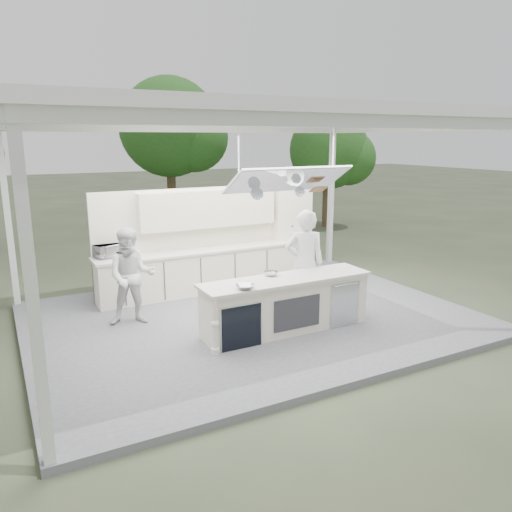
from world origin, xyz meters
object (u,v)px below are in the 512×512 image
back_counter (212,269)px  head_chef (304,263)px  demo_island (285,304)px  sous_chef (132,276)px

back_counter → head_chef: size_ratio=2.51×
head_chef → demo_island: bearing=57.7°
head_chef → back_counter: bearing=-46.3°
demo_island → head_chef: bearing=35.3°
demo_island → back_counter: 2.82m
demo_island → head_chef: size_ratio=1.53×
back_counter → head_chef: (0.90, -2.30, 0.53)m
demo_island → back_counter: bearing=93.6°
head_chef → sous_chef: size_ratio=1.15×
head_chef → sous_chef: bearing=2.5°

